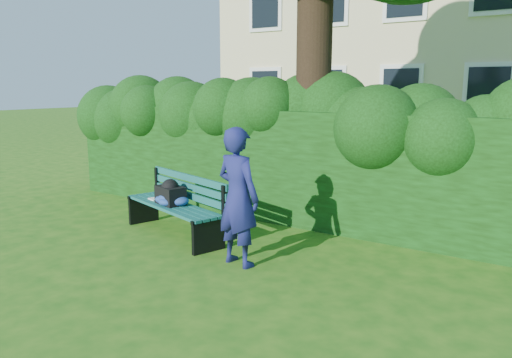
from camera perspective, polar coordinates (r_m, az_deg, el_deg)
The scene contains 4 objects.
ground at distance 6.49m, azimuth -3.03°, elevation -9.10°, with size 80.00×80.00×0.00m, color #1E5A12.
hedge at distance 8.07m, azimuth 6.42°, elevation 1.39°, with size 10.00×1.00×1.80m.
park_bench at distance 7.44m, azimuth -9.34°, elevation -2.54°, with size 2.05×1.10×0.89m.
man_reading at distance 6.06m, azimuth -2.07°, elevation -2.07°, with size 0.62×0.41×1.71m, color navy.
Camera 1 is at (3.71, -4.84, 2.19)m, focal length 35.00 mm.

